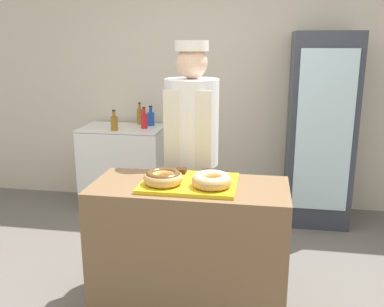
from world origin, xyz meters
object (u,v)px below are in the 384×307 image
Objects in this scene: chest_freezer at (124,167)px; bottle_blue at (151,118)px; donut_chocolate_glaze at (163,177)px; bottle_amber_b at (114,123)px; serving_tray at (189,183)px; bottle_amber at (140,116)px; brownie_back_left at (181,171)px; baker_person at (192,154)px; donut_light_glaze at (212,180)px; bottle_red at (144,120)px; brownie_back_right at (207,172)px; beverage_fridge at (320,130)px.

chest_freezer is 0.61m from bottle_blue.
donut_chocolate_glaze is 1.90m from bottle_amber_b.
donut_chocolate_glaze is at bearing -153.18° from serving_tray.
bottle_amber is (-0.75, 2.04, 0.02)m from donut_chocolate_glaze.
brownie_back_left is at bearing -55.59° from bottle_amber_b.
serving_tray is 0.33× the size of baker_person.
donut_light_glaze reaches higher than chest_freezer.
bottle_amber_b is at bearing 118.66° from donut_chocolate_glaze.
donut_light_glaze is at bearing -62.77° from bottle_amber.
baker_person reaches higher than serving_tray.
bottle_amber is at bearing 116.90° from bottle_red.
bottle_blue reaches higher than brownie_back_right.
donut_chocolate_glaze is (-0.15, -0.08, 0.06)m from serving_tray.
beverage_fridge is at bearing -6.03° from bottle_amber.
brownie_back_left is 0.45m from baker_person.
bottle_amber reaches higher than brownie_back_right.
donut_chocolate_glaze is 3.51× the size of brownie_back_right.
bottle_amber_b is (-1.21, 1.66, 0.01)m from donut_light_glaze.
serving_tray is 2.66× the size of bottle_red.
bottle_blue is (-0.91, 1.98, 0.01)m from donut_light_glaze.
bottle_amber is 0.41m from bottle_amber_b.
baker_person is 1.59m from beverage_fridge.
bottle_amber_b is (-0.97, 0.97, 0.04)m from baker_person.
bottle_blue is at bearing 46.75° from bottle_amber_b.
baker_person is at bearing 84.98° from donut_chocolate_glaze.
bottle_amber is 1.12× the size of bottle_amber_b.
bottle_amber is (-1.90, 0.20, 0.05)m from beverage_fridge.
serving_tray is 2.05m from bottle_blue.
brownie_back_right is 0.33× the size of bottle_amber_b.
bottle_red is (-1.79, -0.02, 0.05)m from beverage_fridge.
baker_person reaches higher than bottle_amber_b.
bottle_amber is at bearing 173.97° from beverage_fridge.
donut_chocolate_glaze is 0.13× the size of beverage_fridge.
bottle_blue reaches higher than donut_chocolate_glaze.
baker_person is 1.58m from bottle_amber.
serving_tray is 2.11m from chest_freezer.
bottle_red is at bearing -63.10° from bottle_amber.
bottle_blue is (0.14, -0.06, -0.01)m from bottle_amber.
brownie_back_left is 0.33× the size of bottle_amber_b.
baker_person reaches higher than brownie_back_left.
bottle_red is (0.25, -0.03, 0.53)m from chest_freezer.
beverage_fridge reaches higher than bottle_amber.
brownie_back_left is 1.73m from bottle_red.
bottle_blue is (0.28, 0.14, 0.53)m from chest_freezer.
beverage_fridge is (0.85, 1.84, -0.03)m from donut_light_glaze.
serving_tray is at bearing -62.37° from brownie_back_left.
chest_freezer is at bearing 179.81° from beverage_fridge.
bottle_amber_b is (-2.06, -0.18, 0.04)m from beverage_fridge.
baker_person is at bearing 98.36° from serving_tray.
brownie_back_right is 0.04× the size of baker_person.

